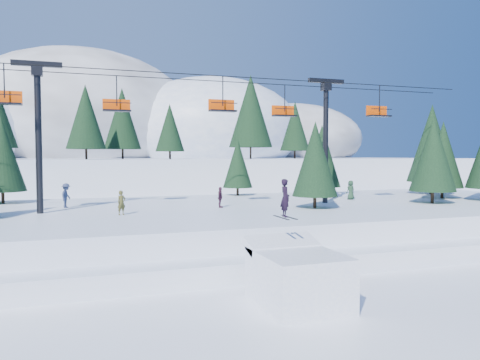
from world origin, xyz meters
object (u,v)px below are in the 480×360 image
object	(u,v)px
jump_kicker	(297,276)
chairlift	(188,117)
banner_near	(332,270)
banner_far	(401,254)

from	to	relation	value
jump_kicker	chairlift	xyz separation A→B (m)	(-0.97, 16.48, 8.06)
chairlift	banner_near	distance (m)	16.81
chairlift	jump_kicker	bearing A→B (deg)	-86.64
banner_near	banner_far	bearing A→B (deg)	20.45
jump_kicker	chairlift	bearing A→B (deg)	93.36
banner_near	banner_far	world-z (taller)	same
chairlift	banner_far	xyz separation A→B (m)	(10.38, -11.41, -8.78)
jump_kicker	banner_near	distance (m)	4.50
jump_kicker	banner_far	size ratio (longest dim) A/B	1.90
jump_kicker	banner_far	xyz separation A→B (m)	(9.41, 5.07, -0.72)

